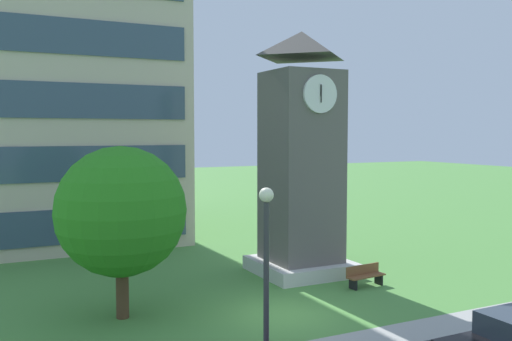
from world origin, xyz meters
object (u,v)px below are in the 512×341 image
clock_tower (301,166)px  park_bench (365,275)px  tree_by_building (121,212)px  street_lamp (266,263)px

clock_tower → park_bench: size_ratio=5.89×
clock_tower → park_bench: (1.24, -3.13, -4.41)m
park_bench → tree_by_building: (-9.93, 0.49, 3.23)m
clock_tower → street_lamp: 11.91m
park_bench → tree_by_building: bearing=177.2°
park_bench → street_lamp: (-7.98, -6.54, 2.74)m
park_bench → clock_tower: bearing=111.6°
clock_tower → park_bench: 5.54m
clock_tower → street_lamp: clock_tower is taller
park_bench → street_lamp: size_ratio=0.36×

